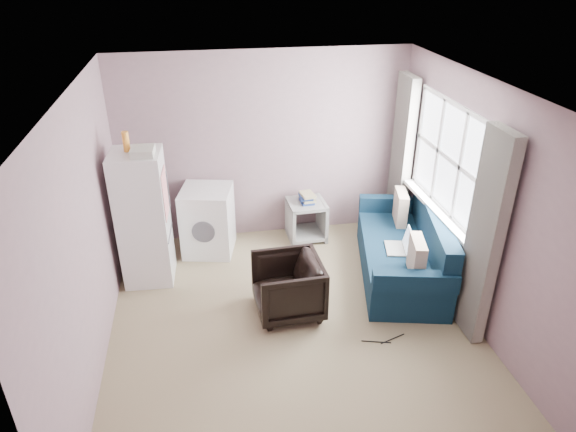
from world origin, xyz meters
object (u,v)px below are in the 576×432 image
at_px(side_table, 306,217).
at_px(fridge, 144,217).
at_px(armchair, 288,284).
at_px(sofa, 406,252).
at_px(washing_machine, 208,219).

bearing_deg(side_table, fridge, -163.24).
bearing_deg(armchair, fridge, -124.62).
bearing_deg(armchair, side_table, 158.65).
height_order(side_table, sofa, sofa).
relative_size(fridge, side_table, 2.72).
xyz_separation_m(fridge, sofa, (3.04, -0.49, -0.50)).
xyz_separation_m(armchair, side_table, (0.53, 1.57, -0.04)).
relative_size(side_table, sofa, 0.32).
distance_m(fridge, washing_machine, 0.96).
bearing_deg(sofa, fridge, -176.12).
height_order(washing_machine, side_table, washing_machine).
height_order(armchair, washing_machine, washing_machine).
relative_size(armchair, fridge, 0.39).
distance_m(fridge, sofa, 3.12).
bearing_deg(washing_machine, armchair, -49.39).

